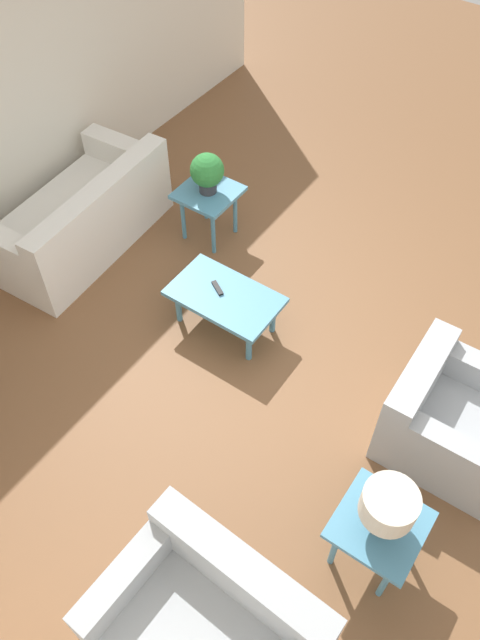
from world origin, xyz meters
name	(u,v)px	position (x,y,z in m)	size (l,w,h in m)	color
ground_plane	(296,354)	(0.00, 0.00, 0.00)	(14.00, 14.00, 0.00)	brown
sofa	(81,219)	(2.35, 0.01, 0.30)	(1.00, 1.80, 0.78)	white
armchair	(449,419)	(-1.28, 0.07, 0.29)	(0.89, 0.87, 0.73)	#A8ADB2
loveseat	(211,630)	(-0.71, 2.13, 0.28)	(1.24, 0.93, 0.73)	#A8ADB2
coffee_table	(225,299)	(0.66, 0.08, 0.33)	(0.90, 0.54, 0.38)	teal
side_table_plant	(208,198)	(1.44, -0.75, 0.45)	(0.52, 0.52, 0.53)	teal
side_table_lamp	(378,529)	(-1.24, 1.14, 0.45)	(0.52, 0.52, 0.53)	teal
potted_plant	(207,172)	(1.44, -0.75, 0.74)	(0.30, 0.30, 0.38)	#333338
table_lamp	(388,507)	(-1.24, 1.14, 0.77)	(0.33, 0.33, 0.37)	#333333
remote_control	(217,288)	(0.75, 0.06, 0.39)	(0.16, 0.12, 0.02)	black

